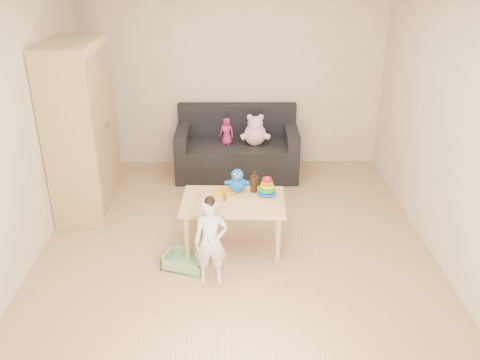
{
  "coord_description": "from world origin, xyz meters",
  "views": [
    {
      "loc": [
        -0.02,
        -4.48,
        2.89
      ],
      "look_at": [
        0.05,
        0.25,
        0.65
      ],
      "focal_mm": 38.0,
      "sensor_mm": 36.0,
      "label": 1
    }
  ],
  "objects_px": {
    "wardrobe": "(81,129)",
    "sofa": "(237,159)",
    "toddler": "(211,242)",
    "play_table": "(233,223)"
  },
  "relations": [
    {
      "from": "wardrobe",
      "to": "play_table",
      "type": "distance_m",
      "value": 2.05
    },
    {
      "from": "sofa",
      "to": "wardrobe",
      "type": "bearing_deg",
      "value": -152.13
    },
    {
      "from": "toddler",
      "to": "wardrobe",
      "type": "bearing_deg",
      "value": 133.66
    },
    {
      "from": "wardrobe",
      "to": "toddler",
      "type": "distance_m",
      "value": 2.19
    },
    {
      "from": "wardrobe",
      "to": "play_table",
      "type": "relative_size",
      "value": 1.89
    },
    {
      "from": "sofa",
      "to": "play_table",
      "type": "bearing_deg",
      "value": -91.03
    },
    {
      "from": "wardrobe",
      "to": "sofa",
      "type": "distance_m",
      "value": 2.11
    },
    {
      "from": "sofa",
      "to": "toddler",
      "type": "bearing_deg",
      "value": -95.46
    },
    {
      "from": "wardrobe",
      "to": "play_table",
      "type": "xyz_separation_m",
      "value": [
        1.7,
        -0.91,
        -0.7
      ]
    },
    {
      "from": "wardrobe",
      "to": "sofa",
      "type": "xyz_separation_m",
      "value": [
        1.75,
        0.9,
        -0.75
      ]
    }
  ]
}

